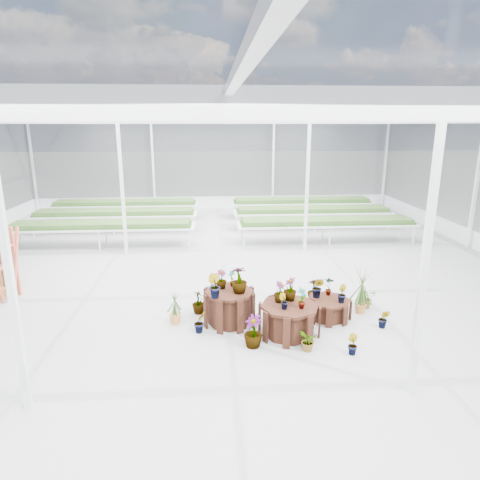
{
  "coord_description": "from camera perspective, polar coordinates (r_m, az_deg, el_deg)",
  "views": [
    {
      "loc": [
        -0.16,
        -9.84,
        4.18
      ],
      "look_at": [
        0.56,
        0.75,
        1.3
      ],
      "focal_mm": 32.0,
      "sensor_mm": 36.0,
      "label": 1
    }
  ],
  "objects": [
    {
      "name": "ground_plane",
      "position": [
        10.7,
        -2.75,
        -7.84
      ],
      "size": [
        24.0,
        24.0,
        0.0
      ],
      "primitive_type": "plane",
      "color": "gray",
      "rests_on": "ground"
    },
    {
      "name": "greenhouse_shell",
      "position": [
        10.03,
        -2.92,
        4.07
      ],
      "size": [
        18.0,
        24.0,
        4.5
      ],
      "primitive_type": null,
      "color": "white",
      "rests_on": "ground"
    },
    {
      "name": "steel_frame",
      "position": [
        10.03,
        -2.92,
        4.07
      ],
      "size": [
        18.0,
        24.0,
        4.5
      ],
      "primitive_type": null,
      "color": "silver",
      "rests_on": "ground"
    },
    {
      "name": "nursery_benches",
      "position": [
        17.46,
        -3.29,
        2.71
      ],
      "size": [
        16.0,
        7.0,
        0.84
      ],
      "primitive_type": null,
      "color": "silver",
      "rests_on": "ground"
    },
    {
      "name": "plinth_tall",
      "position": [
        9.33,
        -1.44,
        -8.92
      ],
      "size": [
        1.44,
        1.44,
        0.75
      ],
      "primitive_type": "cylinder",
      "rotation": [
        0.0,
        0.0,
        -0.4
      ],
      "color": "#34180F",
      "rests_on": "ground"
    },
    {
      "name": "plinth_mid",
      "position": [
        8.93,
        6.58,
        -10.51
      ],
      "size": [
        1.5,
        1.5,
        0.65
      ],
      "primitive_type": "cylinder",
      "rotation": [
        0.0,
        0.0,
        -0.26
      ],
      "color": "#34180F",
      "rests_on": "ground"
    },
    {
      "name": "plinth_low",
      "position": [
        9.81,
        11.64,
        -8.96
      ],
      "size": [
        1.16,
        1.16,
        0.44
      ],
      "primitive_type": "cylinder",
      "rotation": [
        0.0,
        0.0,
        -0.21
      ],
      "color": "#34180F",
      "rests_on": "ground"
    },
    {
      "name": "nursery_plants",
      "position": [
        9.4,
        5.63,
        -7.76
      ],
      "size": [
        4.85,
        2.78,
        1.34
      ],
      "color": "#355223",
      "rests_on": "ground"
    }
  ]
}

